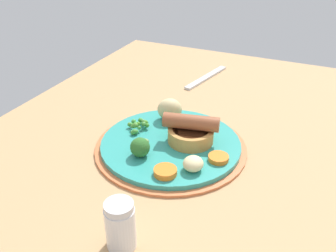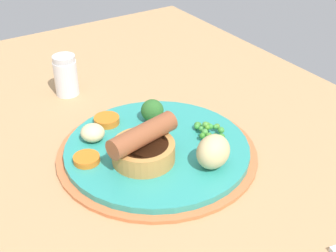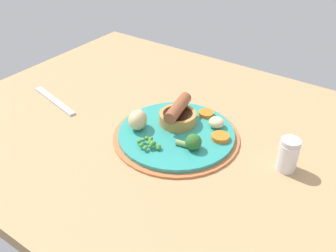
# 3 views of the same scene
# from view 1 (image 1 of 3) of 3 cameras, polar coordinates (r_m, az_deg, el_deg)

# --- Properties ---
(dining_table) EXTENTS (1.10, 0.80, 0.03)m
(dining_table) POSITION_cam_1_polar(r_m,az_deg,el_deg) (0.70, 2.22, -4.50)
(dining_table) COLOR tan
(dining_table) RESTS_ON ground
(dinner_plate) EXTENTS (0.28, 0.28, 0.01)m
(dinner_plate) POSITION_cam_1_polar(r_m,az_deg,el_deg) (0.69, 0.42, -3.02)
(dinner_plate) COLOR #CC6B3D
(dinner_plate) RESTS_ON dining_table
(sausage_pudding) EXTENTS (0.08, 0.10, 0.05)m
(sausage_pudding) POSITION_cam_1_polar(r_m,az_deg,el_deg) (0.68, 3.49, -0.80)
(sausage_pudding) COLOR #BC8442
(sausage_pudding) RESTS_ON dinner_plate
(pea_pile) EXTENTS (0.05, 0.04, 0.02)m
(pea_pile) POSITION_cam_1_polar(r_m,az_deg,el_deg) (0.72, -4.65, 0.07)
(pea_pile) COLOR #48852A
(pea_pile) RESTS_ON dinner_plate
(broccoli_floret_near) EXTENTS (0.05, 0.03, 0.03)m
(broccoli_floret_near) POSITION_cam_1_polar(r_m,az_deg,el_deg) (0.64, -4.23, -3.22)
(broccoli_floret_near) COLOR #2D6628
(broccoli_floret_near) RESTS_ON dinner_plate
(potato_chunk_0) EXTENTS (0.04, 0.04, 0.02)m
(potato_chunk_0) POSITION_cam_1_polar(r_m,az_deg,el_deg) (0.61, 3.86, -5.74)
(potato_chunk_0) COLOR beige
(potato_chunk_0) RESTS_ON dinner_plate
(potato_chunk_2) EXTENTS (0.05, 0.06, 0.04)m
(potato_chunk_2) POSITION_cam_1_polar(r_m,az_deg,el_deg) (0.75, 0.27, 2.55)
(potato_chunk_2) COLOR #CCB77F
(potato_chunk_2) RESTS_ON dinner_plate
(carrot_slice_0) EXTENTS (0.05, 0.05, 0.01)m
(carrot_slice_0) POSITION_cam_1_polar(r_m,az_deg,el_deg) (0.64, 7.69, -4.85)
(carrot_slice_0) COLOR orange
(carrot_slice_0) RESTS_ON dinner_plate
(carrot_slice_1) EXTENTS (0.05, 0.05, 0.01)m
(carrot_slice_1) POSITION_cam_1_polar(r_m,az_deg,el_deg) (0.60, -0.42, -6.96)
(carrot_slice_1) COLOR orange
(carrot_slice_1) RESTS_ON dinner_plate
(fork) EXTENTS (0.18, 0.05, 0.01)m
(fork) POSITION_cam_1_polar(r_m,az_deg,el_deg) (0.99, 5.86, 7.39)
(fork) COLOR silver
(fork) RESTS_ON dining_table
(salt_shaker) EXTENTS (0.04, 0.04, 0.07)m
(salt_shaker) POSITION_cam_1_polar(r_m,az_deg,el_deg) (0.49, -7.28, -14.75)
(salt_shaker) COLOR silver
(salt_shaker) RESTS_ON dining_table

